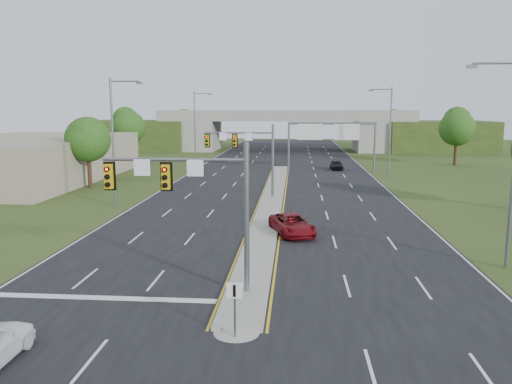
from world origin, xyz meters
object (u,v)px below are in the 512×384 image
Objects in this scene: car_far_a at (292,224)px; car_far_c at (337,165)px; sign_gantry at (330,133)px; overpass at (285,133)px; keep_right_sign at (235,300)px; signal_mast_far at (249,149)px; signal_mast_near at (196,193)px.

car_far_a is 37.22m from car_far_c.
car_far_a is at bearing -101.45° from car_far_c.
sign_gantry is 35.75m from overpass.
overpass is at bearing 90.00° from keep_right_sign.
overpass reaches higher than signal_mast_far.
car_far_c is at bearing 81.52° from keep_right_sign.
overpass is at bearing 100.79° from sign_gantry.
signal_mast_far is 14.84m from car_far_a.
car_far_c is (7.84, -31.96, -2.87)m from overpass.
sign_gantry is (8.95, 19.99, 0.51)m from signal_mast_far.
signal_mast_near is at bearing -90.00° from signal_mast_far.
signal_mast_far is at bearing 94.39° from keep_right_sign.
signal_mast_near reaches higher than keep_right_sign.
car_far_a is at bearing -97.96° from sign_gantry.
car_far_c is (7.84, 52.57, -0.83)m from keep_right_sign.
signal_mast_near is at bearing -129.06° from car_far_a.
signal_mast_far reaches higher than car_far_a.
sign_gantry is 34.26m from car_far_a.
keep_right_sign is 15.96m from car_far_a.
car_far_c is (5.86, 36.75, -0.01)m from car_far_a.
car_far_c is (10.10, 23.11, -4.04)m from signal_mast_far.
sign_gantry is (6.68, 49.45, 3.72)m from keep_right_sign.
overpass reaches higher than sign_gantry.
keep_right_sign is (2.26, -29.45, -3.21)m from signal_mast_far.
car_far_a is (4.24, 11.36, -4.03)m from signal_mast_near.
keep_right_sign is 0.45× the size of car_far_a.
signal_mast_near reaches higher than sign_gantry.
signal_mast_far reaches higher than car_far_c.
car_far_c is at bearing 62.34° from car_far_a.
signal_mast_near is 1.45× the size of car_far_a.
signal_mast_far is 1.45× the size of car_far_a.
car_far_a is at bearing -72.73° from signal_mast_far.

